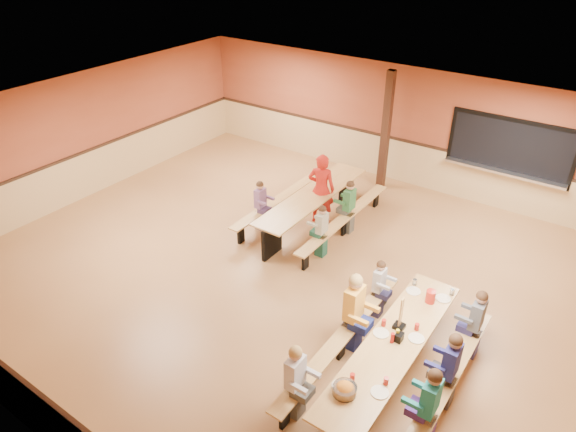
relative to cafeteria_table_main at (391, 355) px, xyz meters
The scene contains 23 objects.
ground 3.14m from the cafeteria_table_main, 153.37° to the left, with size 12.00×12.00×0.00m, color #926137.
room_envelope 3.10m from the cafeteria_table_main, 153.37° to the left, with size 12.04×10.04×3.02m.
kitchen_pass_through 6.42m from the cafeteria_table_main, 91.53° to the left, with size 2.78×0.28×1.38m.
structural_post 6.58m from the cafeteria_table_main, 117.16° to the left, with size 0.18×0.18×3.00m, color #311A10.
cafeteria_table_main is the anchor object (origin of this frame).
cafeteria_table_second 4.68m from the cafeteria_table_main, 136.78° to the left, with size 1.91×3.70×0.74m.
seated_child_white_left 1.54m from the cafeteria_table_main, 122.50° to the right, with size 0.38×0.31×1.24m, color silver, non-canonical shape.
seated_adult_yellow 0.91m from the cafeteria_table_main, 158.07° to the left, with size 0.46×0.38×1.39m, color #FFB53D, non-canonical shape.
seated_child_grey_left 1.49m from the cafeteria_table_main, 123.53° to the left, with size 0.33×0.27×1.12m, color #B9B9B9, non-canonical shape.
seated_child_teal_right 1.07m from the cafeteria_table_main, 38.99° to the right, with size 0.40×0.33×1.28m, color teal, non-canonical shape.
seated_child_navy_right 0.84m from the cafeteria_table_main, ahead, with size 0.40×0.33×1.28m, color navy, non-canonical shape.
seated_child_char_right 1.50m from the cafeteria_table_main, 56.57° to the left, with size 0.38×0.31×1.23m, color #575C63, non-canonical shape.
seated_child_purple_sec 4.85m from the cafeteria_table_main, 150.87° to the left, with size 0.34×0.28×1.15m, color #76507A, non-canonical shape.
seated_child_green_sec 4.25m from the cafeteria_table_main, 127.58° to the left, with size 0.37×0.31×1.22m, color #2F6A37, non-canonical shape.
seated_child_tan_sec 3.42m from the cafeteria_table_main, 139.10° to the left, with size 0.34×0.28×1.14m, color #A5A386, non-canonical shape.
standing_woman 4.75m from the cafeteria_table_main, 134.40° to the left, with size 0.61×0.40×1.66m, color red.
punch_pitcher 1.25m from the cafeteria_table_main, 85.98° to the left, with size 0.16×0.16×0.22m, color red.
chip_bowl 1.21m from the cafeteria_table_main, 96.73° to the right, with size 0.32×0.32×0.15m, color orange, non-canonical shape.
napkin_dispenser 0.31m from the cafeteria_table_main, 71.28° to the left, with size 0.10×0.14×0.13m, color black.
condiment_mustard 0.33m from the cafeteria_table_main, 90.20° to the left, with size 0.06×0.06×0.17m, color yellow.
condiment_ketchup 0.30m from the cafeteria_table_main, 137.24° to the left, with size 0.06×0.06×0.17m, color #B2140F.
table_paddle 0.51m from the cafeteria_table_main, 100.76° to the left, with size 0.16×0.16×0.56m.
place_settings 0.27m from the cafeteria_table_main, behind, with size 0.65×3.30×0.11m, color beige, non-canonical shape.
Camera 1 is at (4.64, -6.71, 6.11)m, focal length 32.00 mm.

